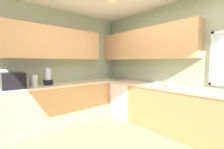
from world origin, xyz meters
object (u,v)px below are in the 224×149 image
Objects in this scene: kettle at (34,81)px; blender_appliance at (48,77)px; dishwasher at (126,99)px; bowl at (170,84)px; microwave at (13,80)px.

kettle is 0.28m from blender_appliance.
dishwasher is 1.26m from bowl.
microwave is 1.33× the size of blender_appliance.
microwave reaches higher than kettle.
microwave is 2.99m from bowl.
bowl is (1.81, 2.38, -0.10)m from microwave.
kettle is (-0.64, -2.00, 0.59)m from dishwasher.
bowl reaches higher than dishwasher.
dishwasher is 3.64× the size of kettle.
microwave reaches higher than bowl.
kettle is 2.70m from bowl.
dishwasher is 2.51m from microwave.
blender_appliance is at bearing 94.11° from kettle.
kettle reaches higher than bowl.
bowl is at bearing 1.50° from dishwasher.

